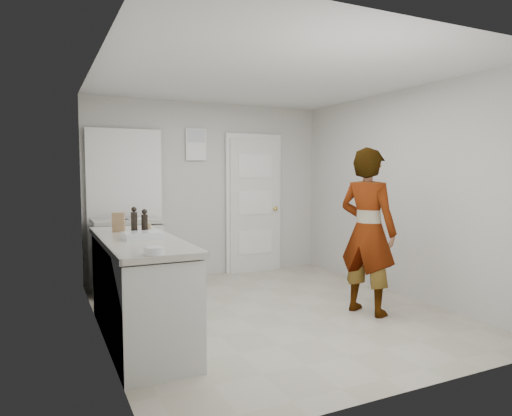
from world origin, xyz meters
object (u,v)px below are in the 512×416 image
spice_jar (148,228)px  baking_dish (142,236)px  person (368,231)px  cake_mix_box (118,222)px  oil_cruet_b (134,221)px  oil_cruet_a (145,222)px  egg_bowl (154,251)px

spice_jar → baking_dish: 0.42m
person → cake_mix_box: person is taller
spice_jar → oil_cruet_b: 0.21m
person → oil_cruet_a: person is taller
baking_dish → egg_bowl: bearing=-95.9°
cake_mix_box → oil_cruet_a: bearing=-39.1°
oil_cruet_a → baking_dish: (-0.08, -0.27, -0.09)m
oil_cruet_a → baking_dish: size_ratio=0.68×
oil_cruet_b → egg_bowl: (-0.07, -1.09, -0.10)m
cake_mix_box → oil_cruet_b: bearing=-53.8°
cake_mix_box → baking_dish: size_ratio=0.54×
person → oil_cruet_b: bearing=58.3°
cake_mix_box → egg_bowl: bearing=-71.1°
oil_cruet_b → egg_bowl: size_ratio=1.87×
oil_cruet_b → baking_dish: 0.29m
oil_cruet_b → egg_bowl: 1.10m
person → oil_cruet_a: (-2.25, 0.45, 0.16)m
oil_cruet_b → cake_mix_box: bearing=108.6°
oil_cruet_a → egg_bowl: size_ratio=1.70×
person → spice_jar: 2.27m
oil_cruet_a → egg_bowl: 1.10m
oil_cruet_b → baking_dish: size_ratio=0.75×
oil_cruet_a → egg_bowl: (-0.16, -1.09, -0.09)m
baking_dish → egg_bowl: (-0.09, -0.82, 0.00)m
person → baking_dish: 2.33m
egg_bowl → oil_cruet_a: bearing=81.6°
egg_bowl → person: bearing=14.8°
spice_jar → oil_cruet_b: size_ratio=0.32×
person → baking_dish: size_ratio=4.99×
cake_mix_box → spice_jar: size_ratio=2.24×
oil_cruet_a → baking_dish: oil_cruet_a is taller
cake_mix_box → egg_bowl: cake_mix_box is taller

